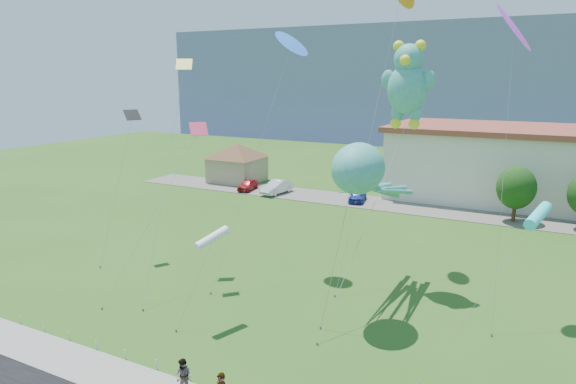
% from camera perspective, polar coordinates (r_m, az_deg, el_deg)
% --- Properties ---
extents(ground, '(160.00, 160.00, 0.00)m').
position_cam_1_polar(ground, '(25.91, -7.10, -19.23)').
color(ground, '#275517').
rests_on(ground, ground).
extents(parking_strip, '(70.00, 6.00, 0.06)m').
position_cam_1_polar(parking_strip, '(56.12, 13.59, -1.66)').
color(parking_strip, '#59544C').
rests_on(parking_strip, ground).
extents(hill_ridge, '(160.00, 50.00, 25.00)m').
position_cam_1_polar(hill_ridge, '(138.50, 22.75, 11.34)').
color(hill_ridge, slate).
rests_on(hill_ridge, ground).
extents(pavilion, '(9.20, 9.20, 5.00)m').
position_cam_1_polar(pavilion, '(67.76, -5.69, 3.68)').
color(pavilion, tan).
rests_on(pavilion, ground).
extents(rope_fence, '(26.05, 0.05, 0.50)m').
position_cam_1_polar(rope_fence, '(24.89, -8.92, -20.07)').
color(rope_fence, white).
rests_on(rope_fence, ground).
extents(tree_near, '(3.60, 3.60, 5.47)m').
position_cam_1_polar(tree_near, '(53.00, 24.03, 0.46)').
color(tree_near, '#3F2B19').
rests_on(tree_near, ground).
extents(pedestrian_right, '(0.83, 0.67, 1.63)m').
position_cam_1_polar(pedestrian_right, '(24.14, -11.52, -19.46)').
color(pedestrian_right, gray).
rests_on(pedestrian_right, sidewalk).
extents(parked_car_red, '(2.11, 3.99, 1.29)m').
position_cam_1_polar(parked_car_red, '(62.68, -4.48, 0.80)').
color(parked_car_red, '#A3141A').
rests_on(parked_car_red, parking_strip).
extents(parked_car_silver, '(2.22, 4.88, 1.55)m').
position_cam_1_polar(parked_car_silver, '(60.66, -1.25, 0.56)').
color(parked_car_silver, silver).
rests_on(parked_car_silver, parking_strip).
extents(parked_car_blue, '(2.30, 4.20, 1.36)m').
position_cam_1_polar(parked_car_blue, '(57.40, 7.75, -0.37)').
color(parked_car_blue, navy).
rests_on(parked_car_blue, parking_strip).
extents(octopus_kite, '(2.82, 9.41, 10.19)m').
position_cam_1_polar(octopus_kite, '(29.57, 8.65, 1.52)').
color(octopus_kite, teal).
rests_on(octopus_kite, ground).
extents(teddy_bear_kite, '(3.41, 11.50, 15.84)m').
position_cam_1_polar(teddy_bear_kite, '(33.67, 13.15, 11.76)').
color(teddy_bear_kite, teal).
rests_on(teddy_bear_kite, ground).
extents(small_kite_blue, '(3.00, 8.03, 16.54)m').
position_cam_1_polar(small_kite_blue, '(36.08, 0.18, 15.65)').
color(small_kite_blue, blue).
rests_on(small_kite_blue, ground).
extents(small_kite_yellow, '(3.16, 8.61, 14.90)m').
position_cam_1_polar(small_kite_yellow, '(36.07, -11.99, 10.68)').
color(small_kite_yellow, gold).
rests_on(small_kite_yellow, ground).
extents(small_kite_cyan, '(4.60, 5.18, 8.30)m').
position_cam_1_polar(small_kite_cyan, '(24.39, 25.93, -2.52)').
color(small_kite_cyan, '#36EAF3').
rests_on(small_kite_cyan, ground).
extents(small_kite_black, '(1.29, 4.40, 11.29)m').
position_cam_1_polar(small_kite_black, '(39.95, -17.27, 6.46)').
color(small_kite_black, black).
rests_on(small_kite_black, ground).
extents(small_kite_purple, '(1.80, 5.20, 16.97)m').
position_cam_1_polar(small_kite_purple, '(31.94, 23.80, 15.74)').
color(small_kite_purple, '#C232CB').
rests_on(small_kite_purple, ground).
extents(small_kite_white, '(1.50, 3.12, 5.44)m').
position_cam_1_polar(small_kite_white, '(28.53, -8.47, -5.16)').
color(small_kite_white, white).
rests_on(small_kite_white, ground).
extents(small_kite_pink, '(3.40, 7.23, 10.80)m').
position_cam_1_polar(small_kite_pink, '(33.37, -11.04, 4.79)').
color(small_kite_pink, '#D22E57').
rests_on(small_kite_pink, ground).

